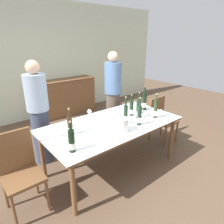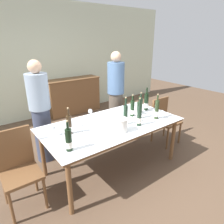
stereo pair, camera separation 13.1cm
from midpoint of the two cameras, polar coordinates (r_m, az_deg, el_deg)
ground_plane at (r=3.34m, az=1.17°, el=-15.27°), size 12.00×12.00×0.00m
back_wall at (r=5.32m, az=-19.07°, el=13.54°), size 8.00×0.10×2.80m
sideboard_cabinet at (r=5.49m, az=-10.29°, el=4.58°), size 1.44×0.46×0.94m
dining_table at (r=2.98m, az=1.27°, el=-4.34°), size 2.05×1.06×0.76m
ice_bucket at (r=2.68m, az=3.99°, el=-3.62°), size 0.18×0.18×0.19m
wine_bottle_0 at (r=3.12m, az=8.92°, el=0.34°), size 0.07×0.07×0.36m
wine_bottle_1 at (r=2.87m, az=9.10°, el=-1.19°), size 0.07×0.07×0.42m
wine_bottle_2 at (r=3.38m, az=9.27°, el=1.75°), size 0.06×0.06×0.35m
wine_bottle_3 at (r=3.17m, az=13.83°, el=0.50°), size 0.06×0.06×0.40m
wine_bottle_4 at (r=2.89m, az=5.17°, el=-0.93°), size 0.07×0.07×0.42m
wine_bottle_5 at (r=3.22m, az=6.99°, el=0.96°), size 0.07×0.07×0.36m
wine_bottle_6 at (r=3.52m, az=10.82°, el=2.77°), size 0.08×0.08×0.40m
wine_bottle_7 at (r=2.27m, az=-10.64°, el=-8.00°), size 0.08×0.08×0.37m
wine_bottle_8 at (r=2.65m, az=-10.75°, el=-3.73°), size 0.07×0.07×0.37m
wine_glass_0 at (r=3.02m, az=2.91°, el=-0.93°), size 0.08×0.08×0.14m
wine_glass_1 at (r=2.68m, az=-7.54°, el=-4.00°), size 0.07×0.07×0.13m
wine_glass_2 at (r=3.22m, az=15.18°, el=-0.24°), size 0.08×0.08×0.14m
wine_glass_3 at (r=2.64m, az=-15.30°, el=-4.57°), size 0.07×0.07×0.15m
wine_glass_4 at (r=3.16m, az=-5.03°, el=0.10°), size 0.07×0.07×0.14m
chair_left_end at (r=2.64m, az=-23.93°, el=-13.57°), size 0.42×0.42×0.97m
chair_right_end at (r=4.00m, az=15.49°, el=-1.52°), size 0.42×0.42×0.86m
person_host at (r=3.32m, az=-18.63°, el=-0.32°), size 0.33×0.33×1.66m
person_guest_left at (r=4.00m, az=2.01°, el=4.71°), size 0.33×0.33×1.71m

